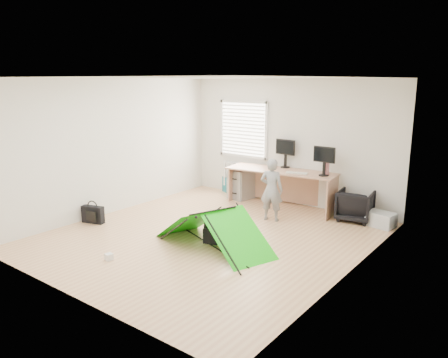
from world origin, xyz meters
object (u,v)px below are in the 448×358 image
Objects in this scene: monitor_left at (285,157)px; kite at (213,229)px; thermos at (327,168)px; duffel_bag at (223,235)px; filing_cabinet at (242,184)px; storage_crate at (381,219)px; office_chair at (355,206)px; desk at (281,189)px; monitor_right at (324,165)px; laptop_bag at (93,214)px; person at (272,190)px.

monitor_left reaches higher than kite.
monitor_left reaches higher than thermos.
duffel_bag is (-0.67, -2.56, -0.81)m from thermos.
duffel_bag is at bearing -52.16° from filing_cabinet.
storage_crate is (1.83, 2.69, -0.17)m from kite.
kite is (-1.31, -2.75, 0.01)m from office_chair.
thermos reaches higher than desk.
desk is 1.18× the size of kite.
desk is 3.60× the size of office_chair.
monitor_right is 2.89m from kite.
filing_cabinet is (-1.06, 0.08, -0.06)m from desk.
filing_cabinet is 3.43m from laptop_bag.
filing_cabinet is 1.73m from person.
person is 0.61× the size of kite.
kite is 4.54× the size of laptop_bag.
desk is 2.72m from kite.
desk is 8.52× the size of thermos.
office_chair is 3.04m from kite.
kite is at bearing -90.21° from desk.
laptop_bag is (-2.21, -3.42, -0.86)m from monitor_left.
kite is (0.39, -3.00, -0.72)m from monitor_left.
desk is at bearing 179.67° from storage_crate.
desk reaches higher than office_chair.
monitor_right reaches higher than desk.
storage_crate is (0.52, -0.06, -0.16)m from office_chair.
monitor_right is 1.63× the size of thermos.
monitor_left is at bearing 21.74° from filing_cabinet.
laptop_bag reaches higher than duffel_bag.
person is (-1.30, -0.97, 0.31)m from office_chair.
thermos is at bearing -136.38° from person.
monitor_right is (0.95, 0.02, 0.62)m from desk.
desk is 5.21× the size of monitor_right.
monitor_right is at bearing 7.67° from filing_cabinet.
duffel_bag is (-0.02, -1.52, -0.48)m from person.
monitor_left reaches higher than monitor_right.
filing_cabinet is at bearing -162.47° from monitor_left.
monitor_right is 0.37× the size of person.
monitor_left is at bearing -16.24° from office_chair.
person is at bearing -26.58° from filing_cabinet.
duffel_bag is (-1.32, -2.49, -0.17)m from office_chair.
monitor_right is at bearing 27.21° from laptop_bag.
kite reaches higher than duffel_bag.
monitor_right is 0.23× the size of kite.
office_chair is (1.70, -0.25, -0.73)m from monitor_left.
thermos is 2.77m from duffel_bag.
kite is 0.32m from duffel_bag.
office_chair is at bearing 42.82° from duffel_bag.
office_chair is at bearing -5.15° from desk.
duffel_bag is at bearing -76.81° from monitor_left.
thermos is 0.91m from office_chair.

